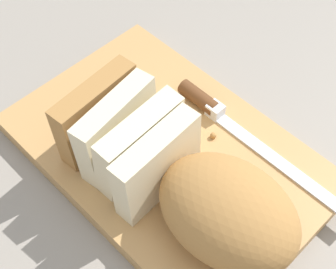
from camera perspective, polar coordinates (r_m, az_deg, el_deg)
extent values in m
plane|color=gray|center=(0.64, 0.00, -2.87)|extent=(3.00, 3.00, 0.00)
cube|color=tan|center=(0.63, 0.00, -2.26)|extent=(0.39, 0.26, 0.02)
ellipsoid|color=#A8753D|center=(0.53, 6.86, -8.72)|extent=(0.17, 0.13, 0.09)
cube|color=beige|center=(0.55, -1.20, -3.50)|extent=(0.03, 0.12, 0.09)
cube|color=beige|center=(0.57, -3.28, -1.14)|extent=(0.04, 0.12, 0.09)
cube|color=beige|center=(0.58, -5.75, 0.62)|extent=(0.05, 0.12, 0.09)
cube|color=#A8753D|center=(0.60, -7.98, 2.38)|extent=(0.04, 0.12, 0.09)
cube|color=silver|center=(0.62, 12.62, -3.20)|extent=(0.21, 0.02, 0.00)
cylinder|color=#593319|center=(0.66, 3.52, 4.22)|extent=(0.06, 0.02, 0.02)
cube|color=silver|center=(0.65, 5.39, 2.75)|extent=(0.02, 0.02, 0.02)
sphere|color=#A8753D|center=(0.59, 4.16, -6.29)|extent=(0.00, 0.00, 0.00)
sphere|color=#A8753D|center=(0.63, -0.83, -0.30)|extent=(0.00, 0.00, 0.00)
sphere|color=#A8753D|center=(0.60, 6.70, -4.56)|extent=(0.01, 0.01, 0.01)
sphere|color=#A8753D|center=(0.63, 5.18, -0.12)|extent=(0.01, 0.01, 0.01)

